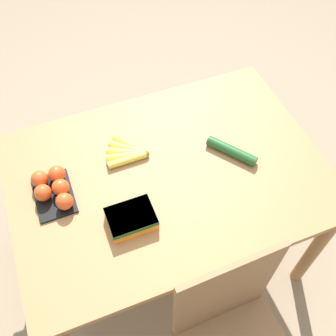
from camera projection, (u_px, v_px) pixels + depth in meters
name	position (u px, v px, depth m)	size (l,w,h in m)	color
ground_plane	(168.00, 248.00, 2.24)	(12.00, 12.00, 0.00)	gray
dining_table	(168.00, 185.00, 1.71)	(1.30, 0.93, 0.75)	#9E7044
banana_bunch	(128.00, 153.00, 1.67)	(0.18, 0.16, 0.03)	brown
tomato_pack	(53.00, 188.00, 1.54)	(0.15, 0.22, 0.08)	black
carrot_bag	(131.00, 218.00, 1.47)	(0.18, 0.13, 0.05)	orange
cucumber_near	(232.00, 151.00, 1.67)	(0.17, 0.21, 0.04)	#1E5123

